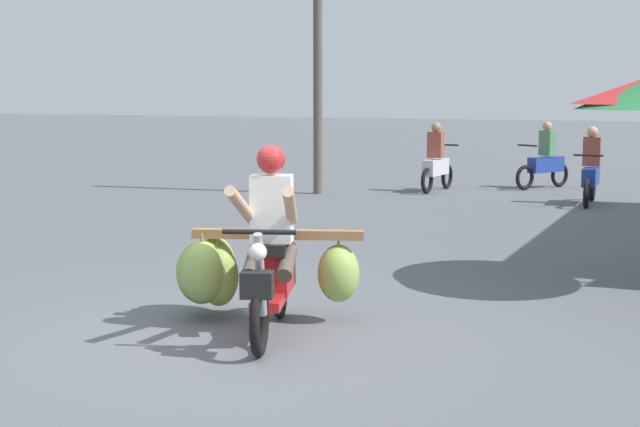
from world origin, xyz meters
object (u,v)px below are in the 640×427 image
at_px(motorbike_distant_ahead_left, 591,173).
at_px(motorbike_main_loaded, 245,265).
at_px(utility_pole, 318,63).
at_px(motorbike_distant_far_ahead, 545,161).
at_px(motorbike_distant_ahead_right, 436,164).

bearing_deg(motorbike_distant_ahead_left, motorbike_main_loaded, -98.94).
relative_size(motorbike_main_loaded, motorbike_distant_ahead_left, 1.06).
bearing_deg(motorbike_main_loaded, motorbike_distant_ahead_left, 81.06).
bearing_deg(utility_pole, motorbike_main_loaded, -69.32).
distance_m(motorbike_main_loaded, utility_pole, 10.43).
bearing_deg(motorbike_distant_ahead_left, motorbike_distant_far_ahead, 117.02).
xyz_separation_m(motorbike_distant_ahead_left, motorbike_distant_ahead_right, (-3.15, 0.90, 0.00)).
xyz_separation_m(motorbike_main_loaded, motorbike_distant_ahead_left, (1.57, 10.00, 0.05)).
height_order(motorbike_distant_ahead_right, motorbike_distant_far_ahead, same).
distance_m(motorbike_distant_ahead_right, utility_pole, 3.15).
height_order(motorbike_main_loaded, motorbike_distant_far_ahead, motorbike_main_loaded).
relative_size(motorbike_main_loaded, motorbike_distant_ahead_right, 1.06).
bearing_deg(motorbike_distant_far_ahead, motorbike_distant_ahead_left, -62.98).
xyz_separation_m(motorbike_distant_ahead_right, utility_pole, (-2.03, -1.33, 2.00)).
relative_size(motorbike_distant_ahead_right, utility_pole, 0.32).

